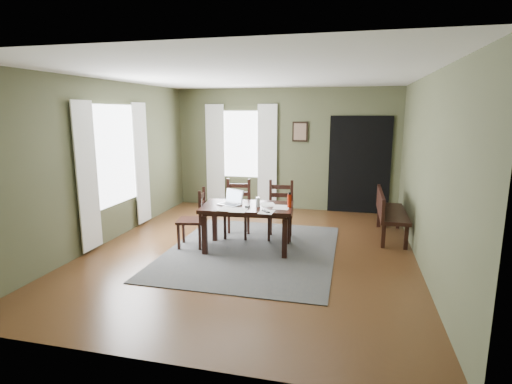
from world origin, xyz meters
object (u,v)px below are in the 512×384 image
(chair_back_right, at_px, (280,211))
(dining_table, at_px, (247,211))
(water_bottle, at_px, (289,200))
(chair_end, at_px, (194,219))
(laptop, at_px, (232,201))
(chair_back_left, at_px, (237,209))
(bench, at_px, (388,210))

(chair_back_right, bearing_deg, dining_table, -126.68)
(dining_table, bearing_deg, water_bottle, -3.26)
(chair_end, bearing_deg, water_bottle, 83.70)
(chair_end, relative_size, laptop, 2.28)
(chair_end, distance_m, chair_back_left, 0.88)
(bench, bearing_deg, water_bottle, 126.89)
(bench, distance_m, laptop, 2.78)
(chair_back_left, height_order, laptop, chair_back_left)
(chair_back_left, bearing_deg, chair_back_right, -0.65)
(dining_table, bearing_deg, laptop, 170.92)
(chair_end, height_order, chair_back_right, chair_back_right)
(dining_table, distance_m, chair_end, 0.89)
(chair_end, xyz_separation_m, chair_back_left, (0.52, 0.71, 0.02))
(chair_end, distance_m, water_bottle, 1.58)
(bench, xyz_separation_m, laptop, (-2.49, -1.19, 0.30))
(chair_end, xyz_separation_m, water_bottle, (1.54, 0.12, 0.36))
(chair_back_right, height_order, laptop, chair_back_right)
(chair_back_left, bearing_deg, chair_end, -133.06)
(dining_table, xyz_separation_m, chair_end, (-0.87, -0.09, -0.16))
(chair_end, distance_m, chair_back_right, 1.50)
(dining_table, xyz_separation_m, bench, (2.23, 1.21, -0.15))
(chair_back_left, bearing_deg, dining_table, -67.32)
(dining_table, height_order, chair_back_right, chair_back_right)
(dining_table, distance_m, water_bottle, 0.69)
(dining_table, distance_m, chair_back_left, 0.72)
(laptop, distance_m, water_bottle, 0.93)
(laptop, relative_size, water_bottle, 1.77)
(chair_back_left, xyz_separation_m, chair_back_right, (0.75, 0.08, -0.00))
(dining_table, bearing_deg, chair_back_right, 53.83)
(chair_end, bearing_deg, chair_back_left, 132.74)
(bench, distance_m, water_bottle, 1.99)
(chair_back_left, distance_m, bench, 2.64)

